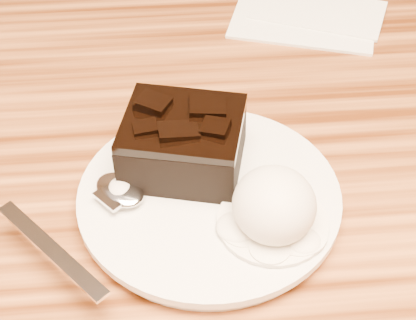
{
  "coord_description": "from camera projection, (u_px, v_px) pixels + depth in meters",
  "views": [
    {
      "loc": [
        0.05,
        -0.33,
        1.12
      ],
      "look_at": [
        0.08,
        0.02,
        0.79
      ],
      "focal_mm": 57.11,
      "sensor_mm": 36.0,
      "label": 1
    }
  ],
  "objects": [
    {
      "name": "plate",
      "position": [
        209.0,
        200.0,
        0.5
      ],
      "size": [
        0.2,
        0.2,
        0.02
      ],
      "primitive_type": "cylinder",
      "color": "silver",
      "rests_on": "dining_table"
    },
    {
      "name": "brownie",
      "position": [
        183.0,
        146.0,
        0.5
      ],
      "size": [
        0.1,
        0.09,
        0.04
      ],
      "primitive_type": "cube",
      "rotation": [
        0.0,
        0.0,
        -0.25
      ],
      "color": "black",
      "rests_on": "plate"
    },
    {
      "name": "ice_cream_scoop",
      "position": [
        274.0,
        205.0,
        0.45
      ],
      "size": [
        0.06,
        0.06,
        0.05
      ],
      "primitive_type": "ellipsoid",
      "color": "silver",
      "rests_on": "plate"
    },
    {
      "name": "melt_puddle",
      "position": [
        272.0,
        223.0,
        0.47
      ],
      "size": [
        0.08,
        0.08,
        0.0
      ],
      "primitive_type": "cylinder",
      "color": "white",
      "rests_on": "plate"
    },
    {
      "name": "spoon",
      "position": [
        120.0,
        191.0,
        0.49
      ],
      "size": [
        0.13,
        0.15,
        0.01
      ],
      "primitive_type": null,
      "rotation": [
        0.0,
        0.0,
        0.71
      ],
      "color": "silver",
      "rests_on": "plate"
    },
    {
      "name": "napkin",
      "position": [
        306.0,
        7.0,
        0.71
      ],
      "size": [
        0.18,
        0.18,
        0.01
      ],
      "primitive_type": "cube",
      "rotation": [
        0.0,
        0.0,
        -0.31
      ],
      "color": "white",
      "rests_on": "dining_table"
    },
    {
      "name": "crumb_a",
      "position": [
        231.0,
        178.0,
        0.5
      ],
      "size": [
        0.01,
        0.01,
        0.0
      ],
      "primitive_type": "cube",
      "rotation": [
        0.0,
        0.0,
        0.57
      ],
      "color": "black",
      "rests_on": "plate"
    },
    {
      "name": "crumb_b",
      "position": [
        269.0,
        200.0,
        0.48
      ],
      "size": [
        0.01,
        0.01,
        0.0
      ],
      "primitive_type": "cube",
      "rotation": [
        0.0,
        0.0,
        0.46
      ],
      "color": "black",
      "rests_on": "plate"
    },
    {
      "name": "crumb_c",
      "position": [
        225.0,
        221.0,
        0.47
      ],
      "size": [
        0.0,
        0.01,
        0.0
      ],
      "primitive_type": "cube",
      "rotation": [
        0.0,
        0.0,
        1.45
      ],
      "color": "black",
      "rests_on": "plate"
    }
  ]
}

